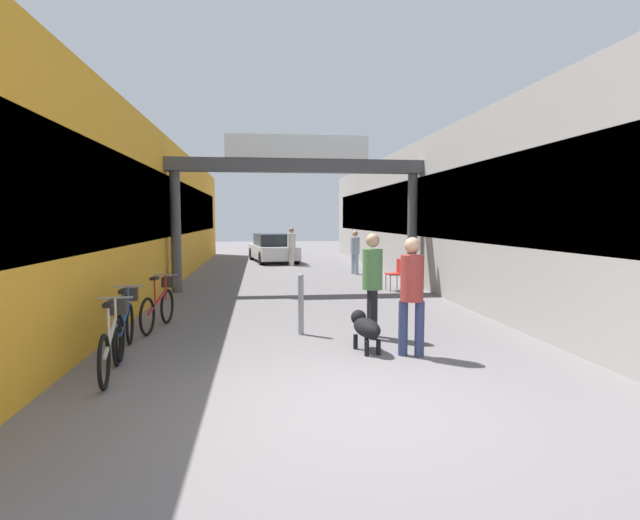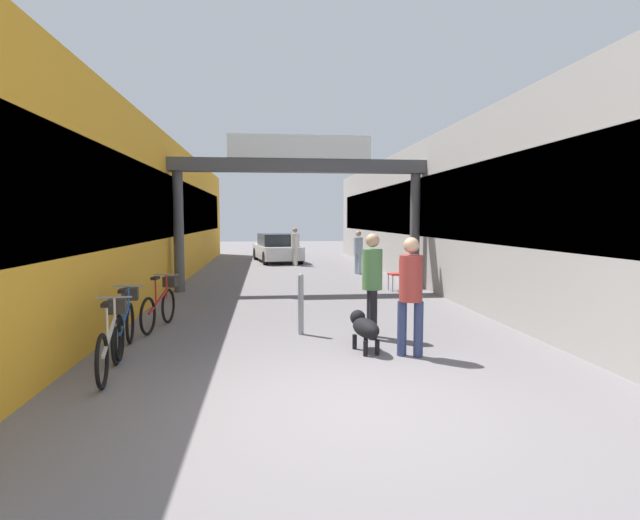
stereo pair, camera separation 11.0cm
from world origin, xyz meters
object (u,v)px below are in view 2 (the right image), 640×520
(bicycle_red_third, at_px, (161,304))
(cafe_chair_red_nearer, at_px, (399,272))
(pedestrian_companion, at_px, (372,278))
(parked_car_white, at_px, (277,248))
(pedestrian_with_dog, at_px, (411,288))
(dog_on_leash, at_px, (364,327))
(bollard_post_metal, at_px, (301,304))
(bicycle_silver_nearest, at_px, (111,341))
(pedestrian_elderly_walking, at_px, (295,244))
(bicycle_blue_second, at_px, (126,322))
(pedestrian_carrying_crate, at_px, (358,250))

(bicycle_red_third, relative_size, cafe_chair_red_nearer, 1.89)
(pedestrian_companion, distance_m, parked_car_white, 15.35)
(pedestrian_with_dog, bearing_deg, parked_car_white, 95.52)
(dog_on_leash, relative_size, bicycle_red_third, 0.50)
(bollard_post_metal, bearing_deg, bicycle_silver_nearest, -143.46)
(pedestrian_elderly_walking, xyz_separation_m, bollard_post_metal, (-0.64, -12.87, -0.39))
(bicycle_blue_second, height_order, cafe_chair_red_nearer, bicycle_blue_second)
(pedestrian_carrying_crate, bearing_deg, dog_on_leash, -100.02)
(pedestrian_carrying_crate, xyz_separation_m, cafe_chair_red_nearer, (0.38, -4.23, -0.36))
(pedestrian_companion, xyz_separation_m, bicycle_blue_second, (-3.95, -0.37, -0.59))
(bicycle_silver_nearest, height_order, parked_car_white, parked_car_white)
(pedestrian_with_dog, distance_m, bicycle_red_third, 4.77)
(pedestrian_companion, height_order, bicycle_silver_nearest, pedestrian_companion)
(cafe_chair_red_nearer, bearing_deg, pedestrian_with_dog, -103.75)
(bicycle_silver_nearest, relative_size, bicycle_red_third, 1.00)
(pedestrian_with_dog, xyz_separation_m, parked_car_white, (-1.59, 16.48, -0.37))
(pedestrian_with_dog, bearing_deg, dog_on_leash, 149.98)
(pedestrian_with_dog, relative_size, dog_on_leash, 2.09)
(pedestrian_elderly_walking, bearing_deg, parked_car_white, 109.56)
(bicycle_red_third, bearing_deg, bicycle_silver_nearest, -91.29)
(pedestrian_companion, relative_size, pedestrian_carrying_crate, 1.12)
(pedestrian_carrying_crate, relative_size, bicycle_silver_nearest, 0.95)
(dog_on_leash, distance_m, bicycle_silver_nearest, 3.59)
(pedestrian_companion, distance_m, bicycle_silver_nearest, 4.16)
(bicycle_blue_second, bearing_deg, cafe_chair_red_nearer, 44.61)
(bicycle_blue_second, bearing_deg, bicycle_red_third, 82.97)
(pedestrian_carrying_crate, bearing_deg, parked_car_white, 116.70)
(pedestrian_elderly_walking, bearing_deg, pedestrian_with_dog, -86.57)
(bicycle_blue_second, height_order, bicycle_red_third, same)
(cafe_chair_red_nearer, bearing_deg, bicycle_silver_nearest, -129.42)
(bicycle_red_third, xyz_separation_m, bollard_post_metal, (2.56, -0.84, 0.11))
(pedestrian_with_dog, relative_size, bicycle_red_third, 1.05)
(pedestrian_carrying_crate, distance_m, pedestrian_elderly_walking, 4.15)
(pedestrian_companion, height_order, bicycle_red_third, pedestrian_companion)
(pedestrian_with_dog, distance_m, cafe_chair_red_nearer, 6.84)
(bicycle_silver_nearest, bearing_deg, cafe_chair_red_nearer, 50.58)
(pedestrian_with_dog, bearing_deg, bicycle_silver_nearest, -174.81)
(pedestrian_carrying_crate, xyz_separation_m, dog_on_leash, (-1.86, -10.50, -0.53))
(pedestrian_carrying_crate, height_order, parked_car_white, pedestrian_carrying_crate)
(bicycle_silver_nearest, relative_size, bicycle_blue_second, 1.00)
(bicycle_red_third, bearing_deg, pedestrian_companion, -18.09)
(pedestrian_carrying_crate, relative_size, bicycle_blue_second, 0.95)
(pedestrian_elderly_walking, distance_m, bollard_post_metal, 12.89)
(pedestrian_companion, distance_m, dog_on_leash, 1.10)
(pedestrian_elderly_walking, height_order, dog_on_leash, pedestrian_elderly_walking)
(pedestrian_elderly_walking, xyz_separation_m, bicycle_silver_nearest, (-3.27, -14.81, -0.50))
(pedestrian_with_dog, relative_size, pedestrian_elderly_walking, 1.07)
(bicycle_silver_nearest, relative_size, parked_car_white, 0.40)
(cafe_chair_red_nearer, height_order, parked_car_white, parked_car_white)
(pedestrian_companion, bearing_deg, cafe_chair_red_nearer, 70.36)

